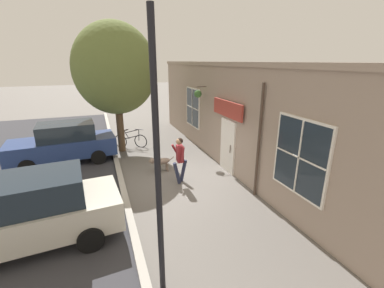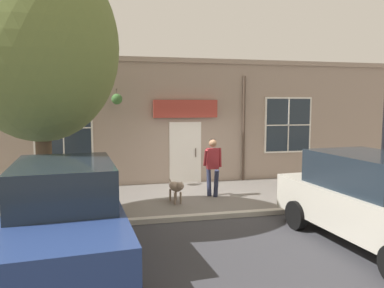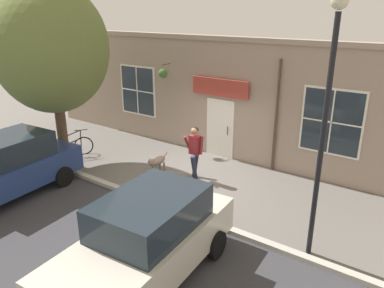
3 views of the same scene
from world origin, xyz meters
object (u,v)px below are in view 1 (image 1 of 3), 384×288
at_px(street_lamp, 155,115).
at_px(leaning_bicycle, 131,140).
at_px(street_tree_by_curb, 114,71).
at_px(dog_on_leash, 160,162).
at_px(parked_car_nearest_curb, 64,143).
at_px(pedestrian_walking, 180,156).
at_px(parked_car_mid_block, 28,212).

bearing_deg(street_lamp, leaning_bicycle, -93.62).
distance_m(street_tree_by_curb, street_lamp, 8.72).
distance_m(dog_on_leash, parked_car_nearest_curb, 4.46).
distance_m(pedestrian_walking, dog_on_leash, 1.39).
height_order(dog_on_leash, street_tree_by_curb, street_tree_by_curb).
xyz_separation_m(street_tree_by_curb, street_lamp, (0.03, 8.72, -0.37)).
bearing_deg(street_lamp, pedestrian_walking, -111.99).
distance_m(parked_car_mid_block, street_lamp, 4.40).
distance_m(parked_car_nearest_curb, street_lamp, 8.74).
bearing_deg(street_tree_by_curb, leaning_bicycle, -149.95).
distance_m(dog_on_leash, parked_car_mid_block, 5.04).
height_order(parked_car_nearest_curb, parked_car_mid_block, same).
bearing_deg(leaning_bicycle, street_tree_by_curb, 30.05).
bearing_deg(leaning_bicycle, parked_car_mid_block, 64.17).
bearing_deg(leaning_bicycle, parked_car_nearest_curb, 19.33).
height_order(dog_on_leash, leaning_bicycle, leaning_bicycle).
relative_size(dog_on_leash, parked_car_nearest_curb, 0.25).
relative_size(leaning_bicycle, parked_car_mid_block, 0.36).
relative_size(dog_on_leash, street_tree_by_curb, 0.19).
xyz_separation_m(pedestrian_walking, parked_car_mid_block, (4.39, 1.94, -0.15)).
relative_size(dog_on_leash, street_lamp, 0.21).
bearing_deg(dog_on_leash, leaning_bicycle, -78.71).
bearing_deg(street_tree_by_curb, street_lamp, 89.83).
relative_size(pedestrian_walking, street_lamp, 0.32).
xyz_separation_m(parked_car_nearest_curb, parked_car_mid_block, (0.28, 5.63, 0.00)).
bearing_deg(parked_car_nearest_curb, pedestrian_walking, 138.08).
bearing_deg(parked_car_mid_block, pedestrian_walking, -156.20).
relative_size(pedestrian_walking, dog_on_leash, 1.55).
xyz_separation_m(dog_on_leash, parked_car_mid_block, (3.94, 3.11, 0.44)).
distance_m(leaning_bicycle, street_lamp, 9.57).
bearing_deg(parked_car_mid_block, street_lamp, 138.28).
bearing_deg(parked_car_mid_block, dog_on_leash, -141.69).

